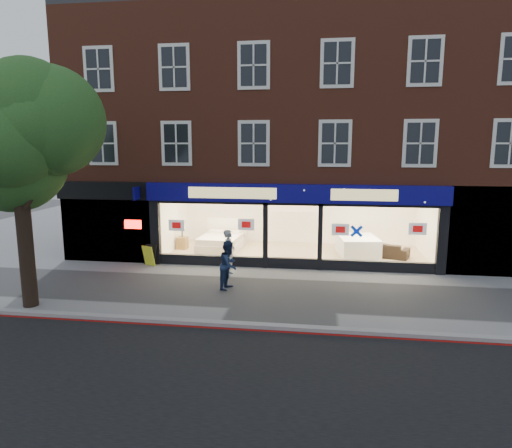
% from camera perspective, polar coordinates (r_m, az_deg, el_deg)
% --- Properties ---
extents(ground, '(120.00, 120.00, 0.00)m').
position_cam_1_polar(ground, '(14.98, 3.78, -8.65)').
color(ground, gray).
rests_on(ground, ground).
extents(kerb_line, '(60.00, 0.10, 0.01)m').
position_cam_1_polar(kerb_line, '(12.09, 2.62, -13.30)').
color(kerb_line, '#8C0A07').
rests_on(kerb_line, ground).
extents(kerb_stone, '(60.00, 0.25, 0.12)m').
position_cam_1_polar(kerb_stone, '(12.26, 2.71, -12.70)').
color(kerb_stone, gray).
rests_on(kerb_stone, ground).
extents(showroom_floor, '(11.00, 4.50, 0.10)m').
position_cam_1_polar(showroom_floor, '(20.01, 4.94, -3.73)').
color(showroom_floor, tan).
rests_on(showroom_floor, ground).
extents(building, '(19.00, 8.26, 10.30)m').
position_cam_1_polar(building, '(21.20, 5.44, 15.05)').
color(building, brown).
rests_on(building, ground).
extents(street_tree, '(4.00, 3.20, 6.60)m').
position_cam_1_polar(street_tree, '(14.73, -28.02, 9.45)').
color(street_tree, black).
rests_on(street_tree, ground).
extents(display_bed, '(1.92, 2.29, 1.24)m').
position_cam_1_polar(display_bed, '(20.63, -4.37, -2.18)').
color(display_bed, silver).
rests_on(display_bed, showroom_floor).
extents(bedside_table, '(0.46, 0.46, 0.55)m').
position_cam_1_polar(bedside_table, '(20.86, -9.18, -2.34)').
color(bedside_table, brown).
rests_on(bedside_table, showroom_floor).
extents(mattress_stack, '(1.83, 2.18, 0.78)m').
position_cam_1_polar(mattress_stack, '(19.96, 12.60, -2.68)').
color(mattress_stack, white).
rests_on(mattress_stack, showroom_floor).
extents(sofa, '(2.21, 1.50, 0.60)m').
position_cam_1_polar(sofa, '(19.95, 15.62, -3.08)').
color(sofa, black).
rests_on(sofa, showroom_floor).
extents(a_board, '(0.63, 0.53, 0.83)m').
position_cam_1_polar(a_board, '(18.66, -13.18, -3.82)').
color(a_board, yellow).
rests_on(a_board, ground).
extents(pedestrian_grey, '(0.44, 0.64, 1.69)m').
position_cam_1_polar(pedestrian_grey, '(16.83, -3.37, -3.56)').
color(pedestrian_grey, '#A5A8AC').
rests_on(pedestrian_grey, ground).
extents(pedestrian_blue, '(0.78, 0.91, 1.64)m').
position_cam_1_polar(pedestrian_blue, '(15.23, -3.42, -5.12)').
color(pedestrian_blue, '#1A2849').
rests_on(pedestrian_blue, ground).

